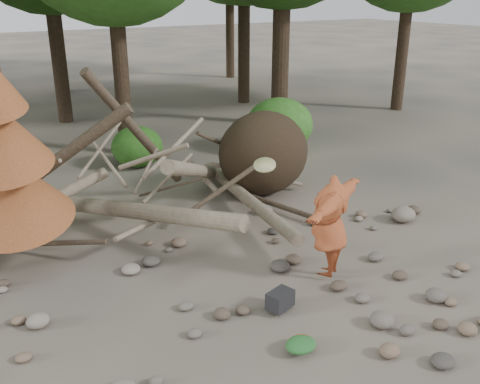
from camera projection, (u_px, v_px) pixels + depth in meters
ground at (279, 309)px, 8.21m from camera, size 120.00×120.00×0.00m
deadfall_pile at (244, 159)px, 12.23m from camera, size 8.55×5.24×3.30m
dead_conifer at (3, 154)px, 8.61m from camera, size 2.06×2.16×4.35m
bush_mid at (137, 147)px, 14.60m from camera, size 1.40×1.40×1.12m
bush_right at (279, 125)px, 15.94m from camera, size 2.00×2.00×1.60m
frisbee_thrower at (329, 226)px, 8.78m from camera, size 2.94×1.59×2.44m
backpack at (280, 303)px, 8.13m from camera, size 0.47×0.37×0.27m
cloth_green at (301, 348)px, 7.20m from camera, size 0.44×0.37×0.17m
cloth_orange at (301, 345)px, 7.30m from camera, size 0.35×0.29×0.13m
boulder_mid_right at (403, 214)px, 11.25m from camera, size 0.53×0.48×0.32m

